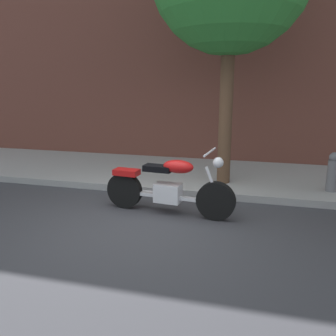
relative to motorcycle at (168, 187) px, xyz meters
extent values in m
plane|color=#38383D|center=(-0.30, -0.60, -0.46)|extent=(60.00, 60.00, 0.00)
cube|color=#979797|center=(-0.30, 2.42, -0.39)|extent=(24.41, 3.02, 0.14)
cube|color=brown|center=(-0.30, 4.18, 3.54)|extent=(24.41, 0.50, 8.01)
cylinder|color=black|center=(0.82, -0.09, -0.14)|extent=(0.65, 0.19, 0.64)
cylinder|color=black|center=(-0.82, 0.08, -0.14)|extent=(0.65, 0.19, 0.64)
cube|color=silver|center=(0.00, -0.01, -0.09)|extent=(0.47, 0.32, 0.32)
cube|color=silver|center=(0.00, -0.01, -0.16)|extent=(1.48, 0.23, 0.06)
ellipsoid|color=red|center=(0.18, -0.02, 0.38)|extent=(0.54, 0.31, 0.22)
cube|color=black|center=(-0.18, 0.01, 0.32)|extent=(0.50, 0.29, 0.10)
cube|color=red|center=(-0.77, 0.07, 0.20)|extent=(0.46, 0.28, 0.10)
cylinder|color=silver|center=(0.76, -0.08, 0.14)|extent=(0.27, 0.08, 0.58)
cylinder|color=silver|center=(0.70, -0.08, 0.66)|extent=(0.11, 0.70, 0.04)
sphere|color=silver|center=(0.84, -0.09, 0.50)|extent=(0.17, 0.17, 0.17)
cylinder|color=silver|center=(-0.23, 0.18, -0.19)|extent=(0.80, 0.17, 0.09)
cylinder|color=#523927|center=(0.75, 1.71, 1.22)|extent=(0.27, 0.27, 3.37)
cylinder|color=slate|center=(2.84, 1.60, -0.08)|extent=(0.20, 0.20, 0.75)
sphere|color=slate|center=(2.84, 1.60, 0.35)|extent=(0.19, 0.19, 0.19)
camera|label=1|loc=(1.45, -5.47, 1.71)|focal=37.43mm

